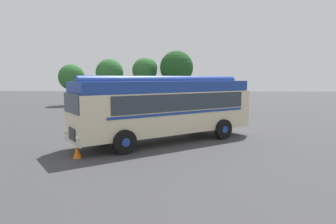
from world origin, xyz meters
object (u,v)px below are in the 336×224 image
at_px(vintage_bus, 167,106).
at_px(traffic_cone, 77,152).
at_px(car_mid_left, 160,105).
at_px(car_near_left, 129,104).

height_order(vintage_bus, traffic_cone, vintage_bus).
bearing_deg(traffic_cone, vintage_bus, 45.04).
xyz_separation_m(car_mid_left, traffic_cone, (-2.38, -16.05, -0.57)).
bearing_deg(vintage_bus, car_near_left, 108.78).
bearing_deg(traffic_cone, car_mid_left, 81.56).
relative_size(car_mid_left, traffic_cone, 7.91).
xyz_separation_m(vintage_bus, car_mid_left, (-1.23, 12.44, -1.05)).
bearing_deg(car_near_left, car_mid_left, -1.93).
xyz_separation_m(car_near_left, traffic_cone, (0.66, -16.15, -0.57)).
distance_m(car_near_left, traffic_cone, 16.17).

